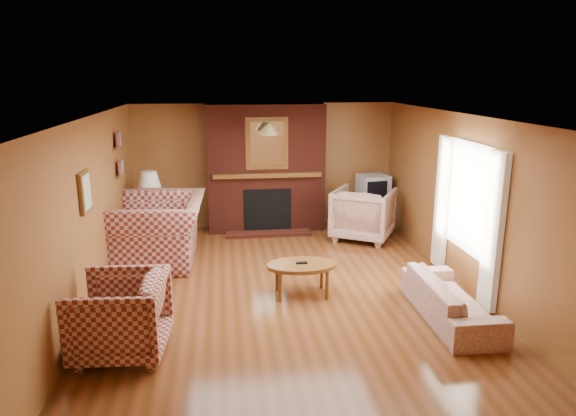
{
  "coord_description": "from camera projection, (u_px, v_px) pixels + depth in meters",
  "views": [
    {
      "loc": [
        -0.82,
        -6.57,
        2.91
      ],
      "look_at": [
        0.11,
        0.6,
        1.03
      ],
      "focal_mm": 32.0,
      "sensor_mm": 36.0,
      "label": 1
    }
  ],
  "objects": [
    {
      "name": "floor",
      "position": [
        286.0,
        291.0,
        7.14
      ],
      "size": [
        6.5,
        6.5,
        0.0
      ],
      "primitive_type": "plane",
      "color": "#4F2D11",
      "rests_on": "ground"
    },
    {
      "name": "ceiling",
      "position": [
        286.0,
        116.0,
        6.53
      ],
      "size": [
        6.5,
        6.5,
        0.0
      ],
      "primitive_type": "plane",
      "rotation": [
        3.14,
        0.0,
        0.0
      ],
      "color": "silver",
      "rests_on": "wall_back"
    },
    {
      "name": "wall_back",
      "position": [
        265.0,
        166.0,
        9.96
      ],
      "size": [
        6.5,
        0.0,
        6.5
      ],
      "primitive_type": "plane",
      "rotation": [
        1.57,
        0.0,
        0.0
      ],
      "color": "brown",
      "rests_on": "floor"
    },
    {
      "name": "wall_front",
      "position": [
        341.0,
        318.0,
        3.72
      ],
      "size": [
        6.5,
        0.0,
        6.5
      ],
      "primitive_type": "plane",
      "rotation": [
        -1.57,
        0.0,
        0.0
      ],
      "color": "brown",
      "rests_on": "floor"
    },
    {
      "name": "wall_left",
      "position": [
        91.0,
        214.0,
        6.52
      ],
      "size": [
        0.0,
        6.5,
        6.5
      ],
      "primitive_type": "plane",
      "rotation": [
        1.57,
        0.0,
        1.57
      ],
      "color": "brown",
      "rests_on": "floor"
    },
    {
      "name": "wall_right",
      "position": [
        463.0,
        202.0,
        7.15
      ],
      "size": [
        0.0,
        6.5,
        6.5
      ],
      "primitive_type": "plane",
      "rotation": [
        1.57,
        0.0,
        -1.57
      ],
      "color": "brown",
      "rests_on": "floor"
    },
    {
      "name": "fireplace",
      "position": [
        266.0,
        169.0,
        9.71
      ],
      "size": [
        2.2,
        0.82,
        2.4
      ],
      "color": "#4C1910",
      "rests_on": "floor"
    },
    {
      "name": "window_right",
      "position": [
        466.0,
        210.0,
        6.97
      ],
      "size": [
        0.1,
        1.85,
        2.0
      ],
      "color": "beige",
      "rests_on": "wall_right"
    },
    {
      "name": "bookshelf",
      "position": [
        120.0,
        155.0,
        8.24
      ],
      "size": [
        0.09,
        0.55,
        0.71
      ],
      "color": "brown",
      "rests_on": "wall_left"
    },
    {
      "name": "botanical_print",
      "position": [
        85.0,
        192.0,
        6.15
      ],
      "size": [
        0.05,
        0.4,
        0.5
      ],
      "color": "brown",
      "rests_on": "wall_left"
    },
    {
      "name": "pendant_light",
      "position": [
        269.0,
        130.0,
        8.84
      ],
      "size": [
        0.36,
        0.36,
        0.48
      ],
      "color": "black",
      "rests_on": "ceiling"
    },
    {
      "name": "plaid_loveseat",
      "position": [
        159.0,
        230.0,
        8.14
      ],
      "size": [
        1.46,
        1.66,
        1.05
      ],
      "primitive_type": "imported",
      "rotation": [
        0.0,
        0.0,
        -1.61
      ],
      "color": "maroon",
      "rests_on": "floor"
    },
    {
      "name": "plaid_armchair",
      "position": [
        120.0,
        316.0,
        5.43
      ],
      "size": [
        1.02,
        1.0,
        0.87
      ],
      "primitive_type": "imported",
      "rotation": [
        0.0,
        0.0,
        -1.64
      ],
      "color": "maroon",
      "rests_on": "floor"
    },
    {
      "name": "floral_sofa",
      "position": [
        451.0,
        299.0,
        6.27
      ],
      "size": [
        0.7,
        1.74,
        0.51
      ],
      "primitive_type": "imported",
      "rotation": [
        0.0,
        0.0,
        1.56
      ],
      "color": "beige",
      "rests_on": "floor"
    },
    {
      "name": "floral_armchair",
      "position": [
        363.0,
        214.0,
        9.31
      ],
      "size": [
        1.39,
        1.4,
        0.94
      ],
      "primitive_type": "imported",
      "rotation": [
        0.0,
        0.0,
        2.61
      ],
      "color": "beige",
      "rests_on": "floor"
    },
    {
      "name": "coffee_table",
      "position": [
        302.0,
        267.0,
        6.91
      ],
      "size": [
        0.94,
        0.58,
        0.47
      ],
      "color": "brown",
      "rests_on": "floor"
    },
    {
      "name": "side_table",
      "position": [
        152.0,
        226.0,
        9.15
      ],
      "size": [
        0.46,
        0.46,
        0.61
      ],
      "primitive_type": "cube",
      "rotation": [
        0.0,
        0.0,
        -0.01
      ],
      "color": "brown",
      "rests_on": "floor"
    },
    {
      "name": "table_lamp",
      "position": [
        149.0,
        188.0,
        8.98
      ],
      "size": [
        0.41,
        0.41,
        0.68
      ],
      "color": "white",
      "rests_on": "side_table"
    },
    {
      "name": "tv_stand",
      "position": [
        372.0,
        214.0,
        10.01
      ],
      "size": [
        0.54,
        0.49,
        0.57
      ],
      "primitive_type": "cube",
      "rotation": [
        0.0,
        0.0,
        -0.03
      ],
      "color": "black",
      "rests_on": "floor"
    },
    {
      "name": "crt_tv",
      "position": [
        373.0,
        187.0,
        9.87
      ],
      "size": [
        0.6,
        0.6,
        0.49
      ],
      "color": "#AEB1B6",
      "rests_on": "tv_stand"
    }
  ]
}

